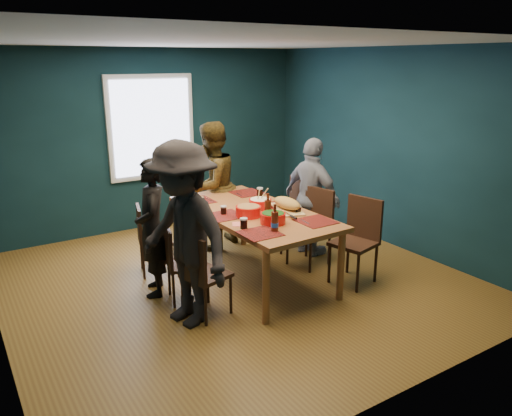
% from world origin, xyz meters
% --- Properties ---
extents(room, '(5.01, 5.01, 2.71)m').
position_xyz_m(room, '(0.00, 0.27, 1.37)').
color(room, brown).
rests_on(room, ground).
extents(dining_table, '(1.16, 2.23, 0.84)m').
position_xyz_m(dining_table, '(0.24, -0.01, 0.76)').
color(dining_table, '#9F562F').
rests_on(dining_table, floor).
extents(chair_left_far, '(0.48, 0.48, 0.86)m').
position_xyz_m(chair_left_far, '(-0.77, 0.77, 0.50)').
color(chair_left_far, black).
rests_on(chair_left_far, floor).
extents(chair_left_mid, '(0.47, 0.47, 0.85)m').
position_xyz_m(chair_left_mid, '(-0.76, -0.10, 0.49)').
color(chair_left_mid, black).
rests_on(chair_left_mid, floor).
extents(chair_left_near, '(0.50, 0.50, 0.90)m').
position_xyz_m(chair_left_near, '(-0.73, -0.56, 0.52)').
color(chair_left_near, black).
rests_on(chair_left_near, floor).
extents(chair_right_far, '(0.48, 0.48, 0.98)m').
position_xyz_m(chair_right_far, '(1.25, 0.57, 0.57)').
color(chair_right_far, black).
rests_on(chair_right_far, floor).
extents(chair_right_mid, '(0.52, 0.52, 0.97)m').
position_xyz_m(chair_right_mid, '(1.13, -0.05, 0.57)').
color(chair_right_mid, black).
rests_on(chair_right_mid, floor).
extents(chair_right_near, '(0.55, 0.55, 1.00)m').
position_xyz_m(chair_right_near, '(1.24, -0.74, 0.58)').
color(chair_right_near, black).
rests_on(chair_right_near, floor).
extents(person_far_left, '(0.54, 0.65, 1.54)m').
position_xyz_m(person_far_left, '(-0.90, 0.23, 0.77)').
color(person_far_left, black).
rests_on(person_far_left, floor).
extents(person_back, '(1.04, 0.95, 1.74)m').
position_xyz_m(person_back, '(0.31, 1.16, 0.87)').
color(person_back, black).
rests_on(person_back, floor).
extents(person_right, '(0.51, 0.96, 1.57)m').
position_xyz_m(person_right, '(1.31, 0.22, 0.78)').
color(person_right, silver).
rests_on(person_right, floor).
extents(person_near_left, '(0.93, 1.30, 1.83)m').
position_xyz_m(person_near_left, '(-0.89, -0.55, 0.91)').
color(person_near_left, black).
rests_on(person_near_left, floor).
extents(bowl_salad, '(0.29, 0.29, 0.12)m').
position_xyz_m(bowl_salad, '(0.08, -0.17, 0.90)').
color(bowl_salad, red).
rests_on(bowl_salad, dining_table).
extents(bowl_dumpling, '(0.27, 0.27, 0.25)m').
position_xyz_m(bowl_dumpling, '(0.37, 0.04, 0.90)').
color(bowl_dumpling, red).
rests_on(bowl_dumpling, dining_table).
extents(bowl_herbs, '(0.27, 0.27, 0.12)m').
position_xyz_m(bowl_herbs, '(0.17, -0.52, 0.90)').
color(bowl_herbs, red).
rests_on(bowl_herbs, dining_table).
extents(cutting_board, '(0.45, 0.71, 0.15)m').
position_xyz_m(cutting_board, '(0.58, -0.21, 0.91)').
color(cutting_board, '#DAB875').
rests_on(cutting_board, dining_table).
extents(small_bowl, '(0.15, 0.15, 0.06)m').
position_xyz_m(small_bowl, '(-0.13, 0.66, 0.87)').
color(small_bowl, black).
rests_on(small_bowl, dining_table).
extents(beer_bottle_a, '(0.08, 0.08, 0.29)m').
position_xyz_m(beer_bottle_a, '(0.04, -0.74, 0.94)').
color(beer_bottle_a, '#48190C').
rests_on(beer_bottle_a, dining_table).
extents(beer_bottle_b, '(0.07, 0.07, 0.28)m').
position_xyz_m(beer_bottle_b, '(0.23, -0.34, 0.95)').
color(beer_bottle_b, '#48190C').
rests_on(beer_bottle_b, dining_table).
extents(cola_glass_a, '(0.08, 0.08, 0.11)m').
position_xyz_m(cola_glass_a, '(-0.18, -0.50, 0.90)').
color(cola_glass_a, black).
rests_on(cola_glass_a, dining_table).
extents(cola_glass_b, '(0.06, 0.06, 0.09)m').
position_xyz_m(cola_glass_b, '(0.63, -0.38, 0.88)').
color(cola_glass_b, black).
rests_on(cola_glass_b, dining_table).
extents(cola_glass_c, '(0.08, 0.08, 0.11)m').
position_xyz_m(cola_glass_c, '(0.66, 0.48, 0.90)').
color(cola_glass_c, black).
rests_on(cola_glass_c, dining_table).
extents(cola_glass_d, '(0.07, 0.07, 0.10)m').
position_xyz_m(cola_glass_d, '(-0.12, 0.05, 0.89)').
color(cola_glass_d, black).
rests_on(cola_glass_d, dining_table).
extents(napkin_a, '(0.18, 0.18, 0.00)m').
position_xyz_m(napkin_a, '(0.57, 0.07, 0.84)').
color(napkin_a, '#E0685E').
rests_on(napkin_a, dining_table).
extents(napkin_b, '(0.20, 0.20, 0.00)m').
position_xyz_m(napkin_b, '(-0.15, -0.36, 0.84)').
color(napkin_b, '#E0685E').
rests_on(napkin_b, dining_table).
extents(napkin_c, '(0.19, 0.19, 0.00)m').
position_xyz_m(napkin_c, '(0.55, -0.68, 0.84)').
color(napkin_c, '#E0685E').
rests_on(napkin_c, dining_table).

